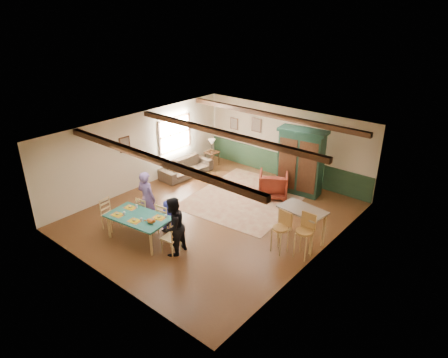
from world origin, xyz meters
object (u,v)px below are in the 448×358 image
Objects in this scene: dining_chair_end_left at (110,214)px; bar_stool_left at (280,233)px; cat at (150,221)px; table_lamp at (212,146)px; end_table at (212,158)px; dining_table at (139,228)px; person_woman at (173,227)px; sofa at (186,167)px; dining_chair_end_right at (171,237)px; armoire at (301,162)px; counter_table at (301,226)px; person_man at (147,198)px; bar_stool_right at (304,237)px; dining_chair_far_right at (166,218)px; dining_chair_far_left at (146,211)px; person_child at (168,216)px; armchair at (273,184)px.

bar_stool_left is at bearing -71.56° from dining_chair_end_left.
table_lamp is (-2.69, 5.51, 0.02)m from cat.
end_table is 0.50× the size of bar_stool_left.
dining_table is 1.09× the size of person_woman.
dining_chair_end_right is at bearing -136.39° from sofa.
cat is 0.31× the size of bar_stool_left.
armoire reaches higher than counter_table.
dining_table is 3.90m from bar_stool_left.
person_man is (-1.62, 0.58, 0.38)m from dining_chair_end_right.
bar_stool_left is (5.47, -3.46, -0.27)m from table_lamp.
bar_stool_right reaches higher than counter_table.
dining_chair_far_right is at bearing -62.73° from end_table.
dining_chair_far_left is 0.79m from person_child.
armchair is (0.80, 4.73, -0.39)m from cat.
person_man is 0.74× the size of armoire.
person_man is at bearing -43.15° from dining_chair_end_left.
dining_chair_far_left is 0.39m from person_man.
end_table is at bearing 154.62° from counter_table.
dining_chair_far_left is at bearing 0.00° from dining_chair_far_right.
armchair is 1.84× the size of table_lamp.
dining_chair_end_left is 5.50m from counter_table.
person_woman reaches higher than dining_chair_end_right.
sofa is (-1.73, 3.35, -0.54)m from person_man.
table_lamp reaches higher than dining_table.
counter_table is 0.72m from bar_stool_right.
armoire is (1.59, 4.70, 0.66)m from person_child.
cat is 0.61× the size of end_table.
cat is at bearing -80.54° from dining_chair_end_right.
armchair is (1.35, 4.71, 0.07)m from dining_table.
person_child is at bearing -180.00° from person_man.
cat is 0.29× the size of bar_stool_right.
end_table is at bearing 173.33° from armoire.
cat is at bearing 100.37° from dining_chair_far_right.
table_lamp is at bearing -155.25° from person_woman.
cat is at bearing -2.78° from dining_table.
dining_chair_end_right is 3.48m from bar_stool_right.
end_table is (-3.48, 0.77, -0.15)m from armchair.
counter_table reaches higher than armchair.
armchair is at bearing -12.50° from table_lamp.
dining_chair_far_right is 0.95× the size of person_child.
dining_chair_end_right is 1.76× the size of table_lamp.
bar_stool_left is (1.98, -2.68, 0.13)m from armchair.
cat is (1.05, -0.76, -0.02)m from person_man.
dining_chair_end_left is 1.72m from person_child.
sofa is (-4.10, -1.45, -0.84)m from armoire.
sofa is (-2.23, 4.08, -0.06)m from dining_table.
sofa is at bearing -60.34° from dining_chair_far_right.
bar_stool_left is (4.46, 2.17, 0.11)m from dining_chair_end_left.
person_woman is at bearing -131.19° from counter_table.
person_woman is at bearing 56.70° from armchair.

